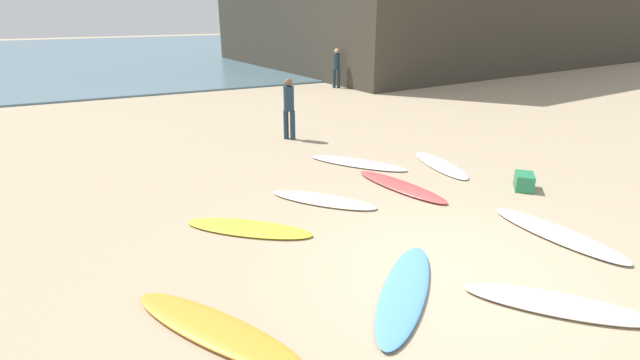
{
  "coord_description": "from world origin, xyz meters",
  "views": [
    {
      "loc": [
        -4.13,
        -4.21,
        3.42
      ],
      "look_at": [
        -0.35,
        3.29,
        0.3
      ],
      "focal_mm": 26.29,
      "sensor_mm": 36.0,
      "label": 1
    }
  ],
  "objects_px": {
    "surfboard_1": "(555,304)",
    "surfboard_7": "(401,186)",
    "surfboard_2": "(214,329)",
    "beach_cooler": "(524,182)",
    "surfboard_3": "(557,234)",
    "surfboard_4": "(323,200)",
    "beachgoer_near": "(289,106)",
    "beachgoer_mid": "(337,66)",
    "surfboard_6": "(404,291)",
    "surfboard_8": "(358,163)",
    "surfboard_5": "(248,228)",
    "surfboard_0": "(440,165)"
  },
  "relations": [
    {
      "from": "surfboard_4",
      "to": "surfboard_5",
      "type": "bearing_deg",
      "value": 157.07
    },
    {
      "from": "beachgoer_near",
      "to": "surfboard_3",
      "type": "bearing_deg",
      "value": -28.03
    },
    {
      "from": "surfboard_1",
      "to": "surfboard_5",
      "type": "height_order",
      "value": "surfboard_1"
    },
    {
      "from": "surfboard_4",
      "to": "beachgoer_near",
      "type": "relative_size",
      "value": 1.26
    },
    {
      "from": "surfboard_3",
      "to": "surfboard_1",
      "type": "bearing_deg",
      "value": -147.17
    },
    {
      "from": "surfboard_7",
      "to": "surfboard_4",
      "type": "bearing_deg",
      "value": 165.77
    },
    {
      "from": "surfboard_8",
      "to": "beach_cooler",
      "type": "height_order",
      "value": "beach_cooler"
    },
    {
      "from": "surfboard_3",
      "to": "surfboard_6",
      "type": "xyz_separation_m",
      "value": [
        -3.11,
        -0.21,
        -0.0
      ]
    },
    {
      "from": "surfboard_7",
      "to": "surfboard_8",
      "type": "relative_size",
      "value": 0.97
    },
    {
      "from": "surfboard_4",
      "to": "surfboard_6",
      "type": "xyz_separation_m",
      "value": [
        -0.44,
        -3.12,
        0.01
      ]
    },
    {
      "from": "surfboard_7",
      "to": "surfboard_1",
      "type": "bearing_deg",
      "value": -110.71
    },
    {
      "from": "surfboard_2",
      "to": "beach_cooler",
      "type": "bearing_deg",
      "value": -17.76
    },
    {
      "from": "surfboard_4",
      "to": "beach_cooler",
      "type": "height_order",
      "value": "beach_cooler"
    },
    {
      "from": "surfboard_3",
      "to": "surfboard_5",
      "type": "xyz_separation_m",
      "value": [
        -4.3,
        2.41,
        -0.01
      ]
    },
    {
      "from": "surfboard_3",
      "to": "beachgoer_near",
      "type": "bearing_deg",
      "value": 97.08
    },
    {
      "from": "surfboard_5",
      "to": "surfboard_7",
      "type": "bearing_deg",
      "value": -41.8
    },
    {
      "from": "surfboard_0",
      "to": "surfboard_7",
      "type": "xyz_separation_m",
      "value": [
        -1.63,
        -0.72,
        0.01
      ]
    },
    {
      "from": "surfboard_6",
      "to": "surfboard_7",
      "type": "height_order",
      "value": "surfboard_6"
    },
    {
      "from": "surfboard_4",
      "to": "beachgoer_near",
      "type": "distance_m",
      "value": 4.56
    },
    {
      "from": "surfboard_3",
      "to": "beachgoer_mid",
      "type": "height_order",
      "value": "beachgoer_mid"
    },
    {
      "from": "surfboard_2",
      "to": "surfboard_3",
      "type": "xyz_separation_m",
      "value": [
        5.45,
        -0.14,
        0.0
      ]
    },
    {
      "from": "surfboard_2",
      "to": "surfboard_4",
      "type": "bearing_deg",
      "value": 14.01
    },
    {
      "from": "beach_cooler",
      "to": "surfboard_1",
      "type": "bearing_deg",
      "value": -133.81
    },
    {
      "from": "surfboard_8",
      "to": "surfboard_7",
      "type": "bearing_deg",
      "value": -126.59
    },
    {
      "from": "surfboard_1",
      "to": "surfboard_7",
      "type": "bearing_deg",
      "value": 37.61
    },
    {
      "from": "beachgoer_mid",
      "to": "surfboard_2",
      "type": "bearing_deg",
      "value": 85.56
    },
    {
      "from": "surfboard_8",
      "to": "surfboard_3",
      "type": "bearing_deg",
      "value": -114.39
    },
    {
      "from": "surfboard_2",
      "to": "surfboard_3",
      "type": "bearing_deg",
      "value": -32.33
    },
    {
      "from": "surfboard_3",
      "to": "surfboard_7",
      "type": "distance_m",
      "value": 2.99
    },
    {
      "from": "surfboard_2",
      "to": "surfboard_3",
      "type": "relative_size",
      "value": 1.08
    },
    {
      "from": "surfboard_2",
      "to": "beach_cooler",
      "type": "xyz_separation_m",
      "value": [
        6.63,
        1.54,
        0.12
      ]
    },
    {
      "from": "surfboard_5",
      "to": "surfboard_6",
      "type": "xyz_separation_m",
      "value": [
        1.19,
        -2.61,
        0.01
      ]
    },
    {
      "from": "surfboard_2",
      "to": "beachgoer_near",
      "type": "bearing_deg",
      "value": 29.94
    },
    {
      "from": "surfboard_2",
      "to": "beachgoer_near",
      "type": "xyz_separation_m",
      "value": [
        3.96,
        7.09,
        0.87
      ]
    },
    {
      "from": "surfboard_8",
      "to": "beachgoer_mid",
      "type": "distance_m",
      "value": 10.86
    },
    {
      "from": "beachgoer_near",
      "to": "surfboard_4",
      "type": "bearing_deg",
      "value": -54.9
    },
    {
      "from": "surfboard_4",
      "to": "beachgoer_near",
      "type": "height_order",
      "value": "beachgoer_near"
    },
    {
      "from": "surfboard_3",
      "to": "beachgoer_near",
      "type": "relative_size",
      "value": 1.37
    },
    {
      "from": "beachgoer_near",
      "to": "surfboard_2",
      "type": "bearing_deg",
      "value": -68.87
    },
    {
      "from": "surfboard_5",
      "to": "beachgoer_near",
      "type": "distance_m",
      "value": 5.65
    },
    {
      "from": "surfboard_4",
      "to": "beachgoer_mid",
      "type": "distance_m",
      "value": 13.05
    },
    {
      "from": "surfboard_1",
      "to": "surfboard_0",
      "type": "bearing_deg",
      "value": 21.43
    },
    {
      "from": "surfboard_5",
      "to": "surfboard_6",
      "type": "relative_size",
      "value": 0.91
    },
    {
      "from": "surfboard_3",
      "to": "surfboard_6",
      "type": "distance_m",
      "value": 3.12
    },
    {
      "from": "beachgoer_near",
      "to": "surfboard_6",
      "type": "bearing_deg",
      "value": -51.95
    },
    {
      "from": "surfboard_4",
      "to": "surfboard_6",
      "type": "distance_m",
      "value": 3.15
    },
    {
      "from": "surfboard_5",
      "to": "beachgoer_mid",
      "type": "bearing_deg",
      "value": 6.62
    },
    {
      "from": "surfboard_5",
      "to": "surfboard_8",
      "type": "distance_m",
      "value": 3.94
    },
    {
      "from": "surfboard_2",
      "to": "surfboard_7",
      "type": "xyz_separation_m",
      "value": [
        4.49,
        2.69,
        -0.0
      ]
    },
    {
      "from": "surfboard_1",
      "to": "surfboard_7",
      "type": "height_order",
      "value": "same"
    }
  ]
}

